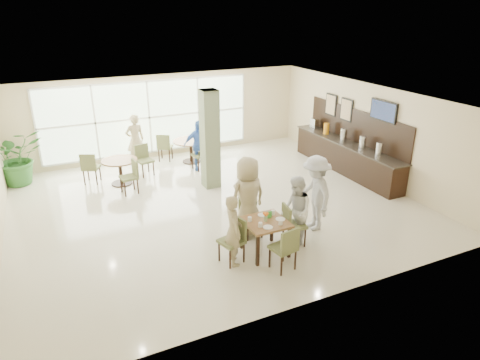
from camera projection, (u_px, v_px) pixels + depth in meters
name	position (u px, v px, depth m)	size (l,w,h in m)	color
ground	(214.00, 204.00, 11.35)	(10.00, 10.00, 0.00)	beige
room_shell	(212.00, 143.00, 10.70)	(10.00, 10.00, 10.00)	white
window_bank	(149.00, 118.00, 14.35)	(7.00, 0.04, 7.00)	silver
column	(210.00, 140.00, 11.98)	(0.45, 0.45, 2.80)	#5E6747
main_table	(265.00, 226.00, 8.88)	(0.88, 0.88, 0.75)	brown
round_table_left	(120.00, 166.00, 12.44)	(1.02, 1.02, 0.75)	brown
round_table_right	(191.00, 145.00, 14.21)	(1.18, 1.18, 0.75)	brown
chairs_main_table	(265.00, 232.00, 8.98)	(2.06, 1.93, 0.95)	olive
chairs_table_left	(122.00, 168.00, 12.50)	(2.14, 1.80, 0.95)	olive
chairs_table_right	(192.00, 148.00, 14.29)	(2.18, 1.87, 0.95)	olive
tabletop_clutter	(267.00, 219.00, 8.82)	(0.75, 0.73, 0.21)	white
buffet_counter	(346.00, 154.00, 13.42)	(0.64, 4.70, 1.95)	black
wall_tv	(383.00, 111.00, 11.98)	(0.06, 1.00, 0.58)	black
framed_art_a	(346.00, 110.00, 13.44)	(0.05, 0.55, 0.70)	black
framed_art_b	(331.00, 105.00, 14.11)	(0.05, 0.55, 0.70)	black
potted_plant	(17.00, 157.00, 12.37)	(1.45, 1.45, 1.62)	#306E2C
teen_left	(233.00, 230.00, 8.49)	(0.54, 0.36, 1.49)	tan
teen_far	(248.00, 197.00, 9.51)	(0.91, 0.50, 1.86)	tan
teen_right	(296.00, 211.00, 9.20)	(0.76, 0.59, 1.56)	white
teen_standing	(315.00, 193.00, 9.81)	(1.16, 0.66, 1.79)	#B6B6B8
adult_a	(199.00, 145.00, 13.47)	(0.94, 0.53, 1.60)	#4270C6
adult_b	(212.00, 136.00, 14.34)	(1.51, 0.65, 1.63)	white
adult_standing	(135.00, 140.00, 13.81)	(0.62, 0.41, 1.71)	tan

